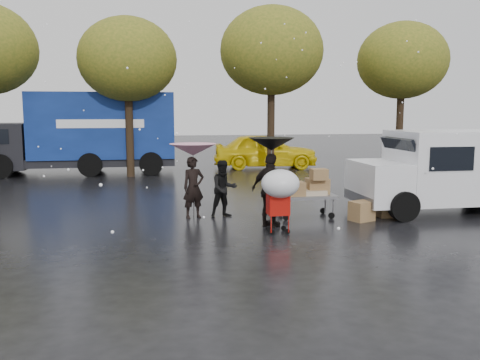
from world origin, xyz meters
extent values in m
plane|color=black|center=(0.00, 0.00, 0.00)|extent=(90.00, 90.00, 0.00)
imported|color=black|center=(-1.62, 1.31, 0.79)|extent=(0.66, 0.53, 1.58)
imported|color=black|center=(-0.83, 1.32, 0.74)|extent=(0.82, 0.70, 1.47)
imported|color=black|center=(0.10, -0.02, 0.87)|extent=(1.04, 1.01, 1.75)
cylinder|color=#4C4C4C|center=(-1.62, 1.31, 0.88)|extent=(0.02, 0.02, 1.76)
cone|color=#E15C97|center=(-1.62, 1.31, 1.76)|extent=(1.20, 1.20, 0.30)
sphere|color=#4C4C4C|center=(-1.62, 1.31, 1.79)|extent=(0.06, 0.06, 0.06)
cylinder|color=#4C4C4C|center=(0.10, -0.02, 0.98)|extent=(0.02, 0.02, 1.96)
cone|color=black|center=(0.10, -0.02, 1.96)|extent=(1.07, 1.07, 0.30)
sphere|color=#4C4C4C|center=(0.10, -0.02, 1.99)|extent=(0.06, 0.06, 0.06)
cube|color=slate|center=(1.23, 0.89, 0.55)|extent=(1.50, 0.80, 0.08)
cylinder|color=slate|center=(0.48, 0.89, 0.80)|extent=(0.04, 0.04, 0.60)
cube|color=olive|center=(1.58, 0.99, 0.79)|extent=(0.55, 0.45, 0.40)
cube|color=olive|center=(0.93, 0.79, 0.77)|extent=(0.45, 0.40, 0.35)
cube|color=olive|center=(1.53, 0.74, 1.13)|extent=(0.40, 0.35, 0.28)
cube|color=tan|center=(1.28, 0.89, 0.65)|extent=(0.90, 0.55, 0.12)
cylinder|color=black|center=(0.63, 0.57, 0.08)|extent=(0.16, 0.05, 0.16)
cylinder|color=black|center=(0.63, 1.21, 0.08)|extent=(0.16, 0.05, 0.16)
cylinder|color=black|center=(1.83, 0.57, 0.08)|extent=(0.16, 0.05, 0.16)
cylinder|color=black|center=(1.83, 1.21, 0.08)|extent=(0.16, 0.05, 0.16)
cube|color=#B8110A|center=(0.11, -0.64, 0.65)|extent=(0.47, 0.41, 0.45)
cylinder|color=#B8110A|center=(0.11, -0.83, 1.02)|extent=(0.42, 0.02, 0.02)
cylinder|color=#4C4C4C|center=(0.11, -0.83, 0.95)|extent=(0.02, 0.02, 0.60)
ellipsoid|color=white|center=(0.11, -0.83, 1.15)|extent=(0.84, 0.84, 0.63)
cylinder|color=black|center=(-0.07, -0.80, 0.06)|extent=(0.12, 0.04, 0.12)
cylinder|color=black|center=(-0.07, -0.48, 0.06)|extent=(0.12, 0.04, 0.12)
cylinder|color=black|center=(0.29, -0.80, 0.06)|extent=(0.12, 0.04, 0.12)
cylinder|color=black|center=(0.29, -0.48, 0.06)|extent=(0.12, 0.04, 0.12)
cube|color=white|center=(5.69, 0.92, 1.25)|extent=(3.80, 2.00, 1.90)
cube|color=white|center=(3.29, 0.92, 0.85)|extent=(1.20, 1.95, 1.10)
cube|color=black|center=(3.84, 0.92, 1.70)|extent=(0.37, 1.70, 0.67)
cube|color=slate|center=(2.74, 0.92, 0.45)|extent=(0.12, 1.90, 0.25)
cylinder|color=black|center=(3.49, -0.03, 0.38)|extent=(0.76, 0.28, 0.76)
cylinder|color=black|center=(3.49, 1.87, 0.38)|extent=(0.76, 0.28, 0.76)
cylinder|color=black|center=(6.79, 1.87, 0.38)|extent=(0.76, 0.28, 0.76)
cube|color=navy|center=(-4.66, 11.39, 2.10)|extent=(6.00, 2.50, 2.80)
cube|color=black|center=(-8.86, 11.39, 1.25)|extent=(2.20, 2.40, 1.90)
cube|color=black|center=(-5.66, 11.39, 0.55)|extent=(8.00, 2.30, 0.35)
cube|color=white|center=(-4.66, 10.13, 2.20)|extent=(3.50, 0.03, 0.35)
cylinder|color=black|center=(-8.66, 10.24, 0.50)|extent=(1.00, 0.30, 1.00)
cylinder|color=black|center=(-8.66, 12.54, 0.50)|extent=(1.00, 0.30, 1.00)
cylinder|color=black|center=(-2.66, 10.24, 0.50)|extent=(1.00, 0.30, 1.00)
cylinder|color=black|center=(-2.66, 12.54, 0.50)|extent=(1.00, 0.30, 1.00)
cube|color=olive|center=(2.49, 0.23, 0.24)|extent=(0.67, 0.61, 0.49)
cube|color=olive|center=(3.33, 0.52, 0.19)|extent=(0.49, 0.38, 0.37)
imported|color=yellow|center=(2.73, 12.05, 0.84)|extent=(5.09, 2.50, 1.67)
cylinder|color=black|center=(-3.50, 10.00, 2.24)|extent=(0.32, 0.32, 4.48)
ellipsoid|color=#445718|center=(-3.50, 10.00, 4.80)|extent=(4.00, 4.00, 3.40)
cylinder|color=black|center=(2.50, 10.00, 2.45)|extent=(0.32, 0.32, 4.90)
ellipsoid|color=#445718|center=(2.50, 10.00, 5.25)|extent=(4.40, 4.40, 3.74)
cylinder|color=black|center=(8.50, 10.00, 2.31)|extent=(0.32, 0.32, 4.62)
ellipsoid|color=#445718|center=(8.50, 10.00, 4.95)|extent=(4.00, 4.00, 3.40)
camera|label=1|loc=(-2.69, -11.51, 2.74)|focal=38.00mm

